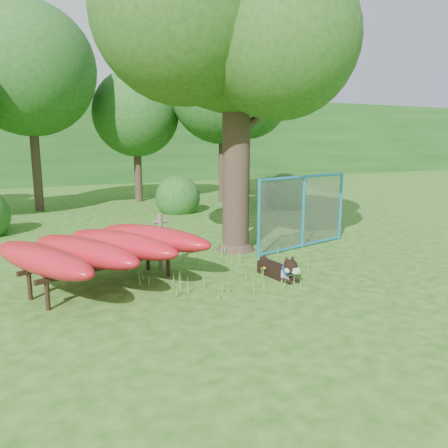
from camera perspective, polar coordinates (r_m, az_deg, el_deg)
name	(u,v)px	position (r m, az deg, el deg)	size (l,w,h in m)	color
ground	(241,282)	(9.03, 2.28, -7.64)	(80.00, 80.00, 0.00)	#205110
oak_tree	(234,15)	(11.73, 1.34, 25.68)	(7.16, 6.30, 8.80)	#32251B
wooden_post	(160,240)	(9.90, -8.30, -2.04)	(0.35, 0.13, 1.27)	brown
kayak_rack	(103,247)	(8.85, -15.52, -2.96)	(4.31, 3.88, 1.06)	black
husky_dog	(280,269)	(9.31, 7.27, -5.85)	(0.40, 1.28, 0.57)	black
fence_section	(303,212)	(11.91, 10.31, 1.59)	(3.30, 0.81, 3.27)	#288EBB
wildflower_clump	(264,269)	(9.36, 5.21, -5.87)	(0.10, 0.09, 0.22)	#50922F
bg_tree_b	(29,70)	(19.73, -24.15, 17.92)	(5.20, 5.20, 8.22)	#32251B
bg_tree_c	(136,114)	(21.30, -11.43, 13.96)	(4.00, 4.00, 6.12)	#32251B
bg_tree_d	(222,91)	(20.76, -0.21, 16.96)	(4.80, 4.80, 7.50)	#32251B
bg_tree_e	(247,97)	(24.81, 3.07, 16.28)	(4.60, 4.60, 7.55)	#32251B
shrub_right	(284,208)	(19.02, 7.89, 2.06)	(1.80, 1.80, 1.80)	#1B4E19
shrub_mid	(178,212)	(17.84, -6.01, 1.53)	(1.80, 1.80, 1.80)	#1B4E19
wooded_hillside	(64,139)	(35.74, -20.18, 10.38)	(80.00, 12.00, 6.00)	#1B4E19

